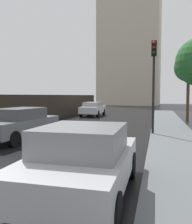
% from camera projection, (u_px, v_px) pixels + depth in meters
% --- Properties ---
extents(car_silver_near_kerb, '(1.91, 3.82, 1.45)m').
position_uv_depth(car_silver_near_kerb, '(83.00, 159.00, 4.91)').
color(car_silver_near_kerb, '#B2B5BA').
rests_on(car_silver_near_kerb, ground).
extents(car_grey_mid_road, '(2.02, 4.60, 1.48)m').
position_uv_depth(car_grey_mid_road, '(20.00, 123.00, 11.12)').
color(car_grey_mid_road, slate).
rests_on(car_grey_mid_road, ground).
extents(car_white_far_ahead, '(1.99, 4.63, 1.39)m').
position_uv_depth(car_white_far_ahead, '(93.00, 108.00, 24.13)').
color(car_white_far_ahead, silver).
rests_on(car_white_far_ahead, ground).
extents(traffic_light, '(0.26, 0.39, 4.64)m').
position_uv_depth(traffic_light, '(154.00, 70.00, 11.89)').
color(traffic_light, black).
rests_on(traffic_light, sidewalk_strip).
extents(street_tree_far, '(2.27, 2.27, 5.42)m').
position_uv_depth(street_tree_far, '(189.00, 68.00, 18.97)').
color(street_tree_far, '#4C3823').
rests_on(street_tree_far, ground).
extents(distant_tower, '(13.25, 12.25, 26.40)m').
position_uv_depth(distant_tower, '(131.00, 46.00, 53.25)').
color(distant_tower, beige).
rests_on(distant_tower, ground).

